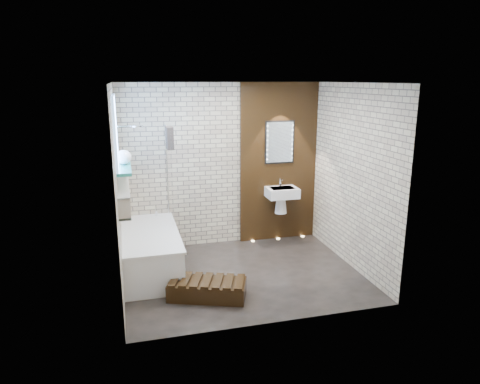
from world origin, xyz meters
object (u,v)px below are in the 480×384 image
object	(u,v)px
washbasin	(282,196)
led_mirror	(280,142)
bath_screen	(170,175)
walnut_step	(207,289)
bathtub	(150,251)

from	to	relation	value
washbasin	led_mirror	xyz separation A→B (m)	(0.00, 0.16, 0.86)
bath_screen	led_mirror	world-z (taller)	led_mirror
led_mirror	walnut_step	world-z (taller)	led_mirror
bath_screen	led_mirror	size ratio (longest dim) A/B	2.00
walnut_step	washbasin	bearing A→B (deg)	45.97
bathtub	bath_screen	size ratio (longest dim) A/B	1.24
bathtub	led_mirror	size ratio (longest dim) A/B	2.49
bath_screen	walnut_step	distance (m)	1.86
led_mirror	bathtub	bearing A→B (deg)	-160.22
washbasin	bath_screen	bearing A→B (deg)	-174.22
bathtub	washbasin	bearing A→B (deg)	16.01
led_mirror	walnut_step	distance (m)	2.81
led_mirror	walnut_step	xyz separation A→B (m)	(-1.55, -1.76, -1.54)
led_mirror	bath_screen	bearing A→B (deg)	-169.34
bath_screen	walnut_step	xyz separation A→B (m)	(0.27, -1.42, -1.17)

